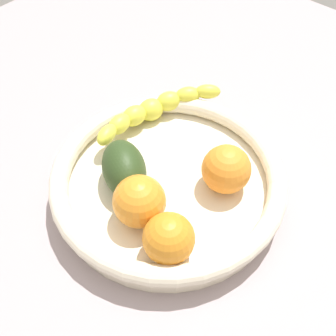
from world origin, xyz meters
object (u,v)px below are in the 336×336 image
at_px(banana_draped_left, 154,110).
at_px(orange_mid_left, 169,238).
at_px(orange_front, 226,169).
at_px(orange_mid_right, 139,201).
at_px(fruit_bowl, 168,181).
at_px(avocado_dark, 124,169).

xyz_separation_m(banana_draped_left, orange_mid_left, (-0.15, -0.17, 0.01)).
distance_m(banana_draped_left, orange_front, 0.16).
bearing_deg(orange_mid_right, orange_front, -23.35).
relative_size(fruit_bowl, orange_front, 4.85).
bearing_deg(fruit_bowl, banana_draped_left, 51.50).
relative_size(banana_draped_left, orange_mid_right, 3.16).
bearing_deg(fruit_bowl, avocado_dark, 131.35).
bearing_deg(fruit_bowl, orange_front, -51.55).
bearing_deg(avocado_dark, orange_mid_right, -116.51).
relative_size(orange_mid_left, orange_mid_right, 0.93).
height_order(fruit_bowl, banana_draped_left, banana_draped_left).
height_order(orange_mid_left, orange_mid_right, orange_mid_right).
distance_m(orange_mid_left, avocado_dark, 0.12).
distance_m(orange_front, avocado_dark, 0.13).
height_order(fruit_bowl, orange_front, orange_front).
bearing_deg(fruit_bowl, orange_mid_left, -138.08).
xyz_separation_m(banana_draped_left, orange_mid_right, (-0.14, -0.11, 0.01)).
xyz_separation_m(fruit_bowl, banana_draped_left, (0.08, 0.10, 0.02)).
bearing_deg(orange_mid_right, avocado_dark, 63.49).
height_order(orange_front, orange_mid_right, orange_mid_right).
height_order(orange_mid_right, avocado_dark, orange_mid_right).
bearing_deg(avocado_dark, orange_mid_left, -109.81).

